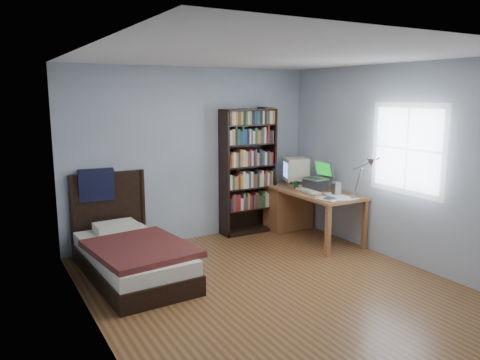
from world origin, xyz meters
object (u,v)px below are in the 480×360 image
(desk_lamp, at_px, (369,167))
(soda_can, at_px, (296,185))
(speaker, at_px, (336,189))
(bed, at_px, (130,253))
(laptop, at_px, (316,182))
(bookshelf, at_px, (248,172))
(crt_monitor, at_px, (295,169))
(desk, at_px, (294,205))
(keyboard, at_px, (308,191))

(desk_lamp, xyz_separation_m, soda_can, (-0.13, 1.32, -0.44))
(speaker, bearing_deg, desk_lamp, -94.21)
(bed, bearing_deg, desk_lamp, -20.39)
(laptop, xyz_separation_m, bookshelf, (-0.71, 0.74, 0.11))
(crt_monitor, bearing_deg, soda_can, -122.31)
(soda_can, distance_m, bed, 2.70)
(desk, distance_m, speaker, 0.97)
(bed, bearing_deg, keyboard, -0.33)
(laptop, xyz_separation_m, bed, (-2.82, -0.05, -0.59))
(desk, height_order, bed, bed)
(crt_monitor, xyz_separation_m, bed, (-2.79, -0.54, -0.71))
(desk, relative_size, laptop, 3.77)
(laptop, distance_m, speaker, 0.43)
(desk_lamp, bearing_deg, speaker, 83.91)
(desk_lamp, bearing_deg, keyboard, 97.81)
(laptop, height_order, bookshelf, bookshelf)
(speaker, bearing_deg, laptop, 95.17)
(laptop, xyz_separation_m, keyboard, (-0.19, -0.07, -0.10))
(crt_monitor, distance_m, keyboard, 0.62)
(bookshelf, bearing_deg, bed, -159.27)
(crt_monitor, distance_m, speaker, 0.92)
(keyboard, distance_m, speaker, 0.42)
(keyboard, xyz_separation_m, bed, (-2.63, 0.02, -0.49))
(soda_can, relative_size, bed, 0.06)
(desk_lamp, height_order, bed, desk_lamp)
(crt_monitor, xyz_separation_m, speaker, (0.05, -0.91, -0.15))
(desk, height_order, keyboard, keyboard)
(desk_lamp, relative_size, keyboard, 1.40)
(desk, relative_size, soda_can, 14.13)
(desk_lamp, bearing_deg, bed, 159.61)
(bookshelf, xyz_separation_m, bed, (-2.10, -0.80, -0.70))
(crt_monitor, bearing_deg, keyboard, -106.41)
(laptop, bearing_deg, speaker, -86.72)
(desk, height_order, desk_lamp, desk_lamp)
(desk, distance_m, keyboard, 0.63)
(crt_monitor, height_order, bookshelf, bookshelf)
(soda_can, xyz_separation_m, bookshelf, (-0.53, 0.51, 0.17))
(desk_lamp, relative_size, bookshelf, 0.32)
(desk, relative_size, speaker, 8.76)
(desk, bearing_deg, desk_lamp, -89.71)
(crt_monitor, relative_size, speaker, 2.60)
(crt_monitor, height_order, speaker, crt_monitor)
(desk, bearing_deg, speaker, -84.91)
(laptop, height_order, soda_can, laptop)
(keyboard, relative_size, speaker, 2.38)
(crt_monitor, bearing_deg, bed, -169.13)
(desk, relative_size, bed, 0.79)
(desk, height_order, crt_monitor, crt_monitor)
(bed, bearing_deg, crt_monitor, 10.87)
(speaker, height_order, soda_can, speaker)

